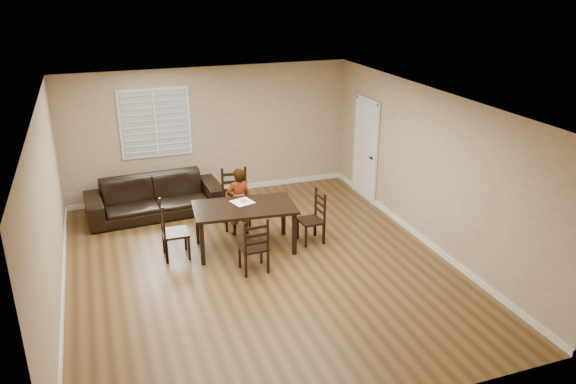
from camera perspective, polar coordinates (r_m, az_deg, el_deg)
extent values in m
plane|color=brown|center=(9.18, -2.87, -7.58)|extent=(7.00, 7.00, 0.00)
cube|color=tan|center=(11.84, -7.94, 6.05)|extent=(6.00, 0.04, 2.70)
cube|color=tan|center=(5.69, 7.41, -11.70)|extent=(6.00, 0.04, 2.70)
cube|color=tan|center=(8.34, -23.20, -2.19)|extent=(0.04, 7.00, 2.70)
cube|color=tan|center=(9.83, 13.98, 2.41)|extent=(0.04, 7.00, 2.70)
cube|color=white|center=(8.22, -3.21, 9.13)|extent=(6.00, 7.00, 0.04)
cube|color=white|center=(11.56, -13.33, 6.83)|extent=(1.40, 0.08, 1.40)
cube|color=white|center=(11.71, 7.91, 4.22)|extent=(0.06, 0.94, 2.05)
cylinder|color=#332114|center=(11.47, 8.43, 3.42)|extent=(0.06, 0.06, 0.02)
cube|color=white|center=(12.23, -7.62, 0.15)|extent=(6.00, 0.03, 0.10)
cube|color=white|center=(8.90, -21.88, -9.89)|extent=(0.03, 7.00, 0.10)
cube|color=white|center=(10.30, 13.27, -4.45)|extent=(0.03, 7.00, 0.10)
cube|color=black|center=(9.43, -4.46, -1.58)|extent=(1.78, 1.11, 0.05)
cube|color=black|center=(9.16, -8.71, -5.24)|extent=(0.08, 0.08, 0.75)
cube|color=black|center=(9.39, 0.65, -4.29)|extent=(0.08, 0.08, 0.75)
cube|color=black|center=(9.88, -9.17, -3.23)|extent=(0.08, 0.08, 0.75)
cube|color=black|center=(10.09, -0.48, -2.40)|extent=(0.08, 0.08, 0.75)
cube|color=black|center=(10.42, -5.30, -1.11)|extent=(0.55, 0.52, 0.04)
cube|color=black|center=(10.58, -5.46, -0.31)|extent=(0.49, 0.11, 1.09)
cube|color=black|center=(10.31, -6.29, -2.88)|extent=(0.05, 0.05, 0.45)
cube|color=black|center=(10.36, -3.94, -2.68)|extent=(0.05, 0.05, 0.45)
cube|color=black|center=(10.67, -6.52, -2.03)|extent=(0.05, 0.05, 0.45)
cube|color=black|center=(10.72, -4.26, -1.84)|extent=(0.05, 0.05, 0.45)
cube|color=black|center=(8.90, -3.55, -5.64)|extent=(0.43, 0.40, 0.04)
cube|color=black|center=(8.72, -3.19, -5.75)|extent=(0.42, 0.05, 0.93)
cube|color=black|center=(9.19, -2.75, -6.18)|extent=(0.04, 0.04, 0.38)
cube|color=black|center=(9.09, -4.94, -6.55)|extent=(0.04, 0.04, 0.38)
cube|color=black|center=(8.90, -2.06, -7.12)|extent=(0.04, 0.04, 0.38)
cube|color=black|center=(8.81, -4.31, -7.51)|extent=(0.04, 0.04, 0.38)
cube|color=black|center=(9.48, -11.36, -4.10)|extent=(0.43, 0.46, 0.04)
cube|color=black|center=(9.43, -12.54, -3.85)|extent=(0.05, 0.45, 1.00)
cube|color=black|center=(9.42, -10.01, -5.69)|extent=(0.04, 0.04, 0.41)
cube|color=black|center=(9.77, -10.38, -4.69)|extent=(0.04, 0.04, 0.41)
cube|color=black|center=(9.38, -12.19, -5.96)|extent=(0.04, 0.04, 0.41)
cube|color=black|center=(9.73, -12.48, -4.95)|extent=(0.04, 0.04, 0.41)
cube|color=black|center=(9.82, 2.31, -2.93)|extent=(0.41, 0.44, 0.04)
cube|color=black|center=(9.86, 3.26, -2.42)|extent=(0.06, 0.42, 0.93)
cube|color=black|center=(9.99, 0.99, -3.78)|extent=(0.04, 0.04, 0.38)
cube|color=black|center=(9.69, 1.84, -4.62)|extent=(0.04, 0.04, 0.38)
cube|color=black|center=(10.12, 2.73, -3.47)|extent=(0.04, 0.04, 0.38)
cube|color=black|center=(9.82, 3.63, -4.29)|extent=(0.04, 0.04, 0.38)
imported|color=gray|center=(10.05, -5.03, -0.99)|extent=(0.47, 0.32, 1.26)
cube|color=white|center=(9.60, -4.66, -1.01)|extent=(0.41, 0.41, 0.00)
torus|color=#D6984C|center=(9.59, -4.53, -0.89)|extent=(0.11, 0.11, 0.03)
torus|color=white|center=(9.59, -4.54, -0.82)|extent=(0.10, 0.10, 0.02)
imported|color=black|center=(11.21, -13.38, -0.48)|extent=(2.63, 1.16, 0.75)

